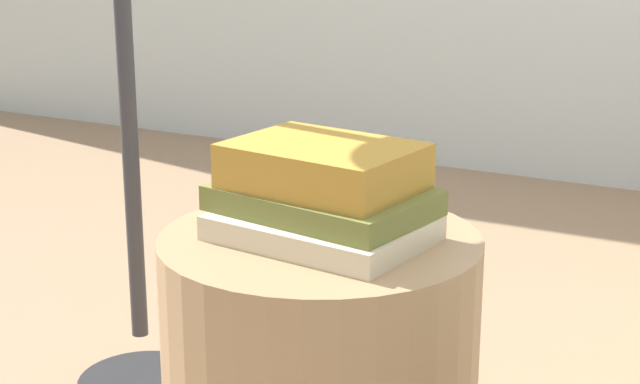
# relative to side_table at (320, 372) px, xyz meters

# --- Properties ---
(side_table) EXTENTS (0.46, 0.46, 0.42)m
(side_table) POSITION_rel_side_table_xyz_m (0.00, 0.00, 0.00)
(side_table) COLOR tan
(side_table) RESTS_ON ground_plane
(book_cream) EXTENTS (0.31, 0.24, 0.04)m
(book_cream) POSITION_rel_side_table_xyz_m (0.01, -0.01, 0.23)
(book_cream) COLOR beige
(book_cream) RESTS_ON side_table
(book_olive) EXTENTS (0.32, 0.24, 0.04)m
(book_olive) POSITION_rel_side_table_xyz_m (0.00, 0.01, 0.26)
(book_olive) COLOR olive
(book_olive) RESTS_ON book_cream
(book_ochre) EXTENTS (0.28, 0.22, 0.06)m
(book_ochre) POSITION_rel_side_table_xyz_m (-0.00, 0.01, 0.31)
(book_ochre) COLOR #B7842D
(book_ochre) RESTS_ON book_olive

